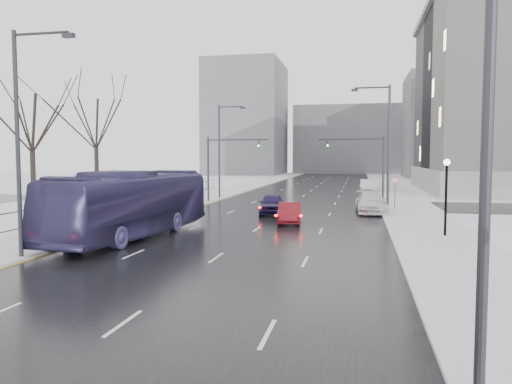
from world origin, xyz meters
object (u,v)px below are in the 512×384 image
Objects in this scene: mast_signal_right at (371,162)px; no_uturn_sign at (395,184)px; mast_signal_left at (219,161)px; sedan_right_distant at (367,185)px; streetlight_r_near at (474,96)px; sedan_right_far at (371,203)px; bus at (132,204)px; streetlight_l_near at (22,133)px; sedan_right_near at (289,213)px; lamppost_r_mid at (446,186)px; streetlight_r_mid at (386,143)px; sedan_center_near at (272,204)px; tree_park_e at (98,205)px; streetlight_l_far at (221,147)px; tree_park_d at (34,217)px.

mast_signal_right is 2.41× the size of no_uturn_sign.
sedan_right_distant is (14.53, 19.39, -3.30)m from mast_signal_left.
streetlight_r_near reaches higher than sedan_right_far.
streetlight_l_near is at bearing -100.83° from bus.
sedan_right_near is at bearing -56.98° from mast_signal_left.
streetlight_l_near reaches higher than sedan_right_distant.
lamppost_r_mid is 25.71m from mast_signal_left.
bus is (-14.43, 16.65, -3.70)m from streetlight_r_near.
streetlight_r_mid reaches higher than sedan_center_near.
tree_park_e is at bearing 112.69° from streetlight_l_near.
streetlight_r_mid is at bearing 90.00° from streetlight_r_near.
streetlight_l_near is at bearing -125.89° from no_uturn_sign.
sedan_right_far is (5.58, 7.47, 0.13)m from sedan_right_near.
streetlight_r_mid and streetlight_l_far have the same top height.
mast_signal_right is at bearing 8.90° from tree_park_e.
streetlight_r_near is at bearing -80.76° from sedan_right_near.
sedan_right_distant is (-0.97, 57.39, -4.81)m from streetlight_r_near.
streetlight_l_far is at bearing 38.57° from tree_park_e.
streetlight_r_mid is at bearing -27.31° from mast_signal_left.
sedan_center_near is at bearing -166.15° from sedan_right_far.
bus is (-17.26, -3.35, -1.03)m from lamppost_r_mid.
tree_park_d is at bearing -87.71° from tree_park_e.
streetlight_r_mid reaches higher than tree_park_e.
tree_park_e reaches higher than lamppost_r_mid.
mast_signal_left is (10.47, 14.00, 4.11)m from tree_park_d.
sedan_center_near is (7.67, -12.71, -4.77)m from streetlight_l_far.
mast_signal_left is 1.13× the size of sedan_right_far.
streetlight_r_mid is 1.00× the size of streetlight_l_near.
bus is 20.22m from sedan_right_far.
tree_park_d is at bearing 137.25° from streetlight_r_near.
sedan_right_near is (9.78, 14.24, -4.87)m from streetlight_l_near.
streetlight_r_mid is 27.83m from sedan_right_distant.
bus is (1.91, 6.65, -3.70)m from streetlight_l_near.
streetlight_r_mid is at bearing -84.00° from mast_signal_right.
mast_signal_left is 24.45m from sedan_right_distant.
mast_signal_right is at bearing -91.40° from sedan_right_distant.
sedan_right_far is (15.37, -10.29, -4.74)m from streetlight_l_far.
tree_park_d is 0.93× the size of bus.
sedan_center_near is at bearing -175.34° from streetlight_r_mid.
streetlight_r_mid reaches higher than mast_signal_right.
tree_park_d is 2.17× the size of sedan_right_far.
no_uturn_sign is (1.03, 34.00, -3.32)m from streetlight_r_near.
streetlight_l_near is 21.78m from lamppost_r_mid.
tree_park_e is 27.25m from streetlight_r_mid.
bus is (11.94, -17.35, 1.92)m from tree_park_e.
mast_signal_right is at bearing 96.00° from streetlight_r_mid.
streetlight_r_mid reaches higher than tree_park_d.
streetlight_l_far is 2.12× the size of sedan_center_near.
sedan_right_near is (9.78, -17.76, -4.87)m from streetlight_l_far.
mast_signal_right is at bearing 115.11° from no_uturn_sign.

